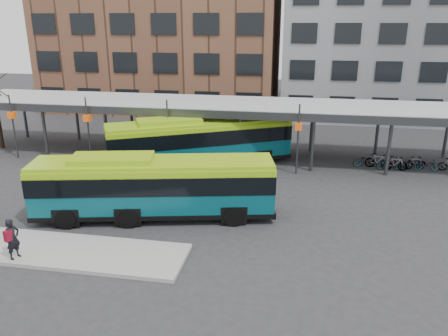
% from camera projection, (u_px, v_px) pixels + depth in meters
% --- Properties ---
extents(ground, '(120.00, 120.00, 0.00)m').
position_uv_depth(ground, '(170.00, 230.00, 21.82)').
color(ground, '#28282B').
rests_on(ground, ground).
extents(boarding_island, '(14.00, 3.00, 0.18)m').
position_uv_depth(boarding_island, '(35.00, 248.00, 19.91)').
color(boarding_island, gray).
rests_on(boarding_island, ground).
extents(canopy, '(40.00, 6.53, 4.80)m').
position_uv_depth(canopy, '(218.00, 106.00, 32.57)').
color(canopy, '#999B9E').
rests_on(canopy, ground).
extents(building_brick, '(26.00, 14.00, 22.00)m').
position_uv_depth(building_brick, '(164.00, 11.00, 49.78)').
color(building_brick, brown).
rests_on(building_brick, ground).
extents(building_grey, '(24.00, 14.00, 20.00)m').
position_uv_depth(building_grey, '(402.00, 20.00, 45.77)').
color(building_grey, slate).
rests_on(building_grey, ground).
extents(bus_front, '(12.69, 5.23, 3.42)m').
position_uv_depth(bus_front, '(153.00, 185.00, 22.77)').
color(bus_front, '#074651').
rests_on(bus_front, ground).
extents(bus_rear, '(12.78, 8.48, 3.58)m').
position_uv_depth(bus_rear, '(199.00, 141.00, 30.96)').
color(bus_rear, '#074651').
rests_on(bus_rear, ground).
extents(pedestrian, '(0.61, 0.76, 1.82)m').
position_uv_depth(pedestrian, '(12.00, 239.00, 18.65)').
color(pedestrian, black).
rests_on(pedestrian, boarding_island).
extents(bike_rack, '(8.03, 1.36, 1.04)m').
position_uv_depth(bike_rack, '(407.00, 163.00, 30.54)').
color(bike_rack, slate).
rests_on(bike_rack, ground).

